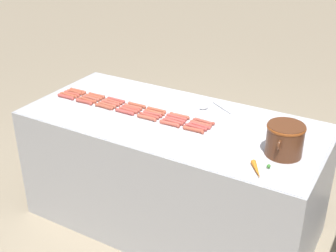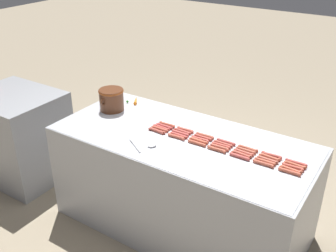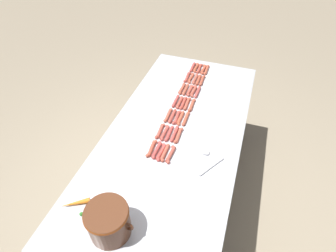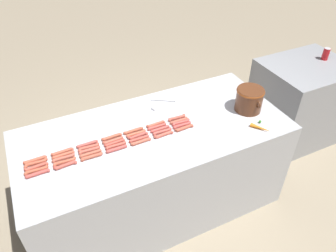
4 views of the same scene
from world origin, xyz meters
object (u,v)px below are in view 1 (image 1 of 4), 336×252
hot_dog_9 (113,102)px  hot_dog_10 (133,107)px  hot_dog_11 (155,112)px  hot_dog_29 (84,102)px  hot_dog_17 (131,109)px  hot_dog_28 (66,97)px  hot_dog_25 (149,116)px  serving_spoon (210,108)px  hot_dog_15 (91,98)px  carrot (257,170)px  hot_dog_0 (78,91)px  hot_dog_4 (157,110)px  hot_dog_7 (75,92)px  hot_dog_14 (72,94)px  hot_dog_8 (94,97)px  hot_dog_5 (180,116)px  hot_dog_20 (200,126)px  hot_dog_21 (68,95)px  hot_dog_12 (177,117)px  hot_dog_32 (147,118)px  hot_dog_24 (128,110)px  hot_dog_6 (204,122)px  hot_dog_26 (173,122)px  hot_dog_1 (97,95)px  hot_dog_3 (137,105)px  hot_dog_27 (196,127)px  hot_dog_30 (104,107)px  hot_dog_34 (193,130)px  hot_dog_31 (125,112)px  hot_dog_2 (116,100)px  hot_dog_16 (110,103)px  bean_pot (285,138)px  hot_dog_13 (201,124)px  hot_dog_18 (153,114)px  hot_dog_33 (170,124)px  hot_dog_22 (87,100)px  hot_dog_19 (175,120)px

hot_dog_9 → hot_dog_10: (0.00, 0.18, 0.00)m
hot_dog_11 → hot_dog_29: 0.57m
hot_dog_17 → hot_dog_28: size_ratio=1.00×
hot_dog_25 → hot_dog_29: size_ratio=1.00×
hot_dog_9 → serving_spoon: hot_dog_9 is taller
hot_dog_15 → carrot: carrot is taller
hot_dog_0 → hot_dog_10: size_ratio=1.00×
hot_dog_4 → hot_dog_7: size_ratio=1.00×
hot_dog_14 → carrot: size_ratio=1.00×
hot_dog_0 → hot_dog_4: bearing=90.1°
hot_dog_8 → hot_dog_14: 0.19m
hot_dog_5 → hot_dog_11: same height
hot_dog_20 → hot_dog_21: (0.04, -1.11, 0.00)m
hot_dog_9 → hot_dog_12: 0.54m
hot_dog_32 → hot_dog_24: bearing=-102.1°
hot_dog_25 → hot_dog_4: bearing=-177.6°
hot_dog_20 → hot_dog_6: bearing=-178.7°
hot_dog_26 → hot_dog_28: bearing=-87.8°
hot_dog_1 → hot_dog_9: same height
hot_dog_3 → hot_dog_6: (0.00, 0.55, 0.00)m
hot_dog_27 → hot_dog_26: bearing=-89.0°
hot_dog_20 → carrot: (0.34, 0.53, 0.00)m
hot_dog_26 → hot_dog_30: same height
hot_dog_34 → serving_spoon: size_ratio=0.65×
hot_dog_6 → hot_dog_31: size_ratio=1.00×
hot_dog_2 → hot_dog_6: size_ratio=1.00×
hot_dog_5 → hot_dog_34: (0.14, 0.18, 0.00)m
hot_dog_5 → hot_dog_8: size_ratio=1.00×
hot_dog_14 → hot_dog_16: (-0.00, 0.37, 0.00)m
hot_dog_32 → hot_dog_34: size_ratio=1.00×
hot_dog_14 → bean_pot: bearing=87.8°
hot_dog_1 → hot_dog_4: bearing=90.1°
hot_dog_7 → hot_dog_32: 0.74m
hot_dog_13 → carrot: (0.37, 0.53, 0.00)m
hot_dog_7 → hot_dog_29: size_ratio=1.00×
hot_dog_7 → hot_dog_17: (0.04, 0.55, 0.00)m
hot_dog_15 → hot_dog_18: size_ratio=1.00×
hot_dog_1 → hot_dog_0: bearing=-90.0°
hot_dog_33 → carrot: 0.76m
hot_dog_0 → hot_dog_9: size_ratio=1.00×
hot_dog_4 → hot_dog_26: size_ratio=1.00×
hot_dog_8 → hot_dog_33: size_ratio=1.00×
hot_dog_9 → carrot: 1.32m
hot_dog_14 → hot_dog_21: (0.03, -0.00, 0.00)m
hot_dog_8 → hot_dog_20: bearing=88.0°
hot_dog_14 → carrot: 1.67m
hot_dog_2 → hot_dog_22: same height
hot_dog_0 → hot_dog_22: bearing=59.6°
hot_dog_13 → hot_dog_14: (0.04, -1.11, 0.00)m
hot_dog_19 → serving_spoon: size_ratio=0.65×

